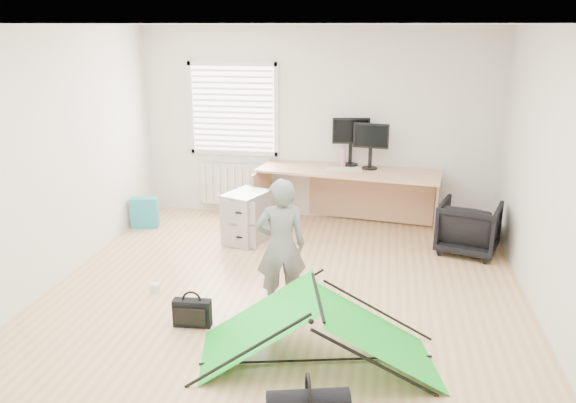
% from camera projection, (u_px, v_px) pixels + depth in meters
% --- Properties ---
extents(ground, '(5.50, 5.50, 0.00)m').
position_uv_depth(ground, '(281.00, 302.00, 5.71)').
color(ground, tan).
rests_on(ground, ground).
extents(back_wall, '(5.00, 0.02, 2.70)m').
position_uv_depth(back_wall, '(317.00, 125.00, 7.89)').
color(back_wall, silver).
rests_on(back_wall, ground).
extents(window, '(1.20, 0.06, 1.20)m').
position_uv_depth(window, '(233.00, 109.00, 7.99)').
color(window, silver).
rests_on(window, back_wall).
extents(radiator, '(1.00, 0.12, 0.60)m').
position_uv_depth(radiator, '(235.00, 184.00, 8.28)').
color(radiator, silver).
rests_on(radiator, back_wall).
extents(desk, '(2.51, 1.09, 0.83)m').
position_uv_depth(desk, '(348.00, 199.00, 7.68)').
color(desk, tan).
rests_on(desk, ground).
extents(filing_cabinet, '(0.60, 0.68, 0.66)m').
position_uv_depth(filing_cabinet, '(247.00, 217.00, 7.22)').
color(filing_cabinet, gray).
rests_on(filing_cabinet, ground).
extents(monitor_left, '(0.52, 0.19, 0.49)m').
position_uv_depth(monitor_left, '(351.00, 148.00, 7.75)').
color(monitor_left, black).
rests_on(monitor_left, desk).
extents(monitor_right, '(0.49, 0.17, 0.46)m').
position_uv_depth(monitor_right, '(370.00, 152.00, 7.55)').
color(monitor_right, black).
rests_on(monitor_right, desk).
extents(keyboard, '(0.48, 0.21, 0.02)m').
position_uv_depth(keyboard, '(344.00, 169.00, 7.55)').
color(keyboard, beige).
rests_on(keyboard, desk).
extents(thermos, '(0.08, 0.08, 0.26)m').
position_uv_depth(thermos, '(343.00, 157.00, 7.72)').
color(thermos, '#CB7290').
rests_on(thermos, desk).
extents(office_chair, '(0.86, 0.88, 0.64)m').
position_uv_depth(office_chair, '(469.00, 227.00, 6.89)').
color(office_chair, black).
rests_on(office_chair, ground).
extents(person, '(0.57, 0.46, 1.34)m').
position_uv_depth(person, '(281.00, 246.00, 5.37)').
color(person, slate).
rests_on(person, ground).
extents(kite, '(2.11, 1.28, 0.61)m').
position_uv_depth(kite, '(317.00, 330.00, 4.61)').
color(kite, green).
rests_on(kite, ground).
extents(storage_crate, '(0.54, 0.41, 0.28)m').
position_uv_depth(storage_crate, '(477.00, 232.00, 7.26)').
color(storage_crate, silver).
rests_on(storage_crate, ground).
extents(tote_bag, '(0.38, 0.23, 0.42)m').
position_uv_depth(tote_bag, '(145.00, 213.00, 7.77)').
color(tote_bag, teal).
rests_on(tote_bag, ground).
extents(laptop_bag, '(0.36, 0.13, 0.27)m').
position_uv_depth(laptop_bag, '(192.00, 313.00, 5.22)').
color(laptop_bag, black).
rests_on(laptop_bag, ground).
extents(white_box, '(0.10, 0.10, 0.09)m').
position_uv_depth(white_box, '(155.00, 287.00, 5.93)').
color(white_box, silver).
rests_on(white_box, ground).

